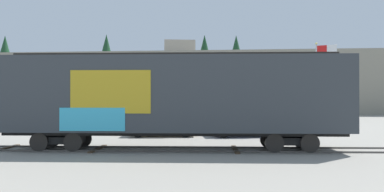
{
  "coord_description": "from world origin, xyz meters",
  "views": [
    {
      "loc": [
        1.52,
        -17.34,
        2.64
      ],
      "look_at": [
        -0.11,
        2.08,
        2.76
      ],
      "focal_mm": 32.11,
      "sensor_mm": 36.0,
      "label": 1
    }
  ],
  "objects_px": {
    "freight_car": "(174,95)",
    "flagpole": "(321,72)",
    "parked_car_tan": "(162,125)",
    "parked_car_blue": "(242,125)"
  },
  "relations": [
    {
      "from": "flagpole",
      "to": "parked_car_blue",
      "type": "xyz_separation_m",
      "value": [
        -6.62,
        -4.83,
        -3.9
      ]
    },
    {
      "from": "flagpole",
      "to": "parked_car_tan",
      "type": "relative_size",
      "value": 1.5
    },
    {
      "from": "flagpole",
      "to": "freight_car",
      "type": "bearing_deg",
      "value": -132.99
    },
    {
      "from": "parked_car_tan",
      "to": "parked_car_blue",
      "type": "bearing_deg",
      "value": 2.57
    },
    {
      "from": "flagpole",
      "to": "parked_car_blue",
      "type": "distance_m",
      "value": 9.07
    },
    {
      "from": "freight_car",
      "to": "parked_car_blue",
      "type": "bearing_deg",
      "value": 58.97
    },
    {
      "from": "freight_car",
      "to": "flagpole",
      "type": "xyz_separation_m",
      "value": [
        10.48,
        11.25,
        1.94
      ]
    },
    {
      "from": "freight_car",
      "to": "parked_car_blue",
      "type": "xyz_separation_m",
      "value": [
        3.86,
        6.42,
        -1.95
      ]
    },
    {
      "from": "freight_car",
      "to": "flagpole",
      "type": "bearing_deg",
      "value": 47.01
    },
    {
      "from": "parked_car_tan",
      "to": "freight_car",
      "type": "bearing_deg",
      "value": -74.75
    }
  ]
}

